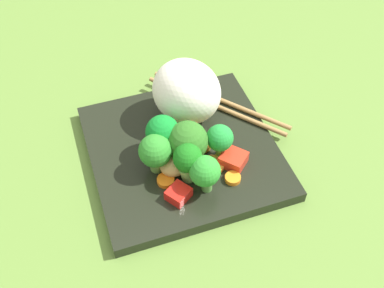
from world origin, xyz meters
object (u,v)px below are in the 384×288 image
object	(u,v)px
square_plate	(183,152)
carrot_slice_1	(233,178)
chopstick_pair	(217,103)
rice_mound	(186,92)
broccoli_floret_4	(205,172)

from	to	relation	value
square_plate	carrot_slice_1	xyz separation A→B (cm)	(-4.51, 7.22, 1.19)
carrot_slice_1	chopstick_pair	bearing A→B (deg)	-101.57
rice_mound	carrot_slice_1	xyz separation A→B (cm)	(-2.16, 13.00, -4.29)
carrot_slice_1	rice_mound	bearing A→B (deg)	-80.57
square_plate	rice_mound	bearing A→B (deg)	-112.16
broccoli_floret_4	chopstick_pair	distance (cm)	15.87
square_plate	chopstick_pair	bearing A→B (deg)	-137.93
carrot_slice_1	square_plate	bearing A→B (deg)	-57.98
rice_mound	carrot_slice_1	world-z (taller)	rice_mound
square_plate	chopstick_pair	world-z (taller)	chopstick_pair
broccoli_floret_4	chopstick_pair	size ratio (longest dim) A/B	0.30
chopstick_pair	broccoli_floret_4	bearing A→B (deg)	113.15
rice_mound	chopstick_pair	size ratio (longest dim) A/B	0.53
square_plate	rice_mound	world-z (taller)	rice_mound
square_plate	carrot_slice_1	size ratio (longest dim) A/B	12.10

